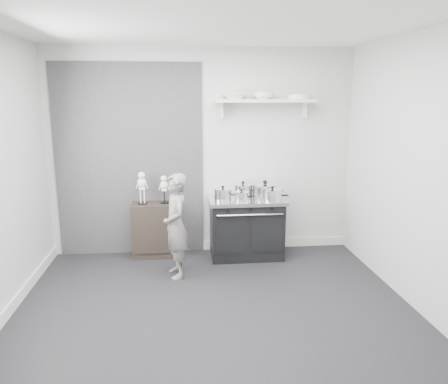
# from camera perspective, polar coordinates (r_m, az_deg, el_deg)

# --- Properties ---
(ground) EXTENTS (4.00, 4.00, 0.00)m
(ground) POSITION_cam_1_polar(r_m,az_deg,el_deg) (4.48, -1.29, -15.28)
(ground) COLOR black
(ground) RESTS_ON ground
(room_shell) EXTENTS (4.02, 3.62, 2.71)m
(room_shell) POSITION_cam_1_polar(r_m,az_deg,el_deg) (4.13, -2.81, 6.26)
(room_shell) COLOR silver
(room_shell) RESTS_ON ground
(wall_shelf) EXTENTS (1.30, 0.26, 0.24)m
(wall_shelf) POSITION_cam_1_polar(r_m,az_deg,el_deg) (5.74, 5.34, 11.67)
(wall_shelf) COLOR silver
(wall_shelf) RESTS_ON room_shell
(stove) EXTENTS (0.98, 0.61, 0.78)m
(stove) POSITION_cam_1_polar(r_m,az_deg,el_deg) (5.75, 2.91, -4.63)
(stove) COLOR black
(stove) RESTS_ON ground
(side_cabinet) EXTENTS (0.55, 0.32, 0.71)m
(side_cabinet) POSITION_cam_1_polar(r_m,az_deg,el_deg) (5.83, -9.15, -4.91)
(side_cabinet) COLOR black
(side_cabinet) RESTS_ON ground
(child) EXTENTS (0.39, 0.50, 1.23)m
(child) POSITION_cam_1_polar(r_m,az_deg,el_deg) (5.09, -6.29, -4.42)
(child) COLOR slate
(child) RESTS_ON ground
(pot_front_left) EXTENTS (0.31, 0.22, 0.19)m
(pot_front_left) POSITION_cam_1_polar(r_m,az_deg,el_deg) (5.51, -0.15, -0.32)
(pot_front_left) COLOR white
(pot_front_left) RESTS_ON stove
(pot_back_left) EXTENTS (0.34, 0.25, 0.20)m
(pot_back_left) POSITION_cam_1_polar(r_m,az_deg,el_deg) (5.77, 2.50, 0.26)
(pot_back_left) COLOR white
(pot_back_left) RESTS_ON stove
(pot_back_right) EXTENTS (0.41, 0.32, 0.22)m
(pot_back_right) POSITION_cam_1_polar(r_m,az_deg,el_deg) (5.75, 5.37, 0.22)
(pot_back_right) COLOR white
(pot_back_right) RESTS_ON stove
(pot_front_right) EXTENTS (0.33, 0.25, 0.19)m
(pot_front_right) POSITION_cam_1_polar(r_m,az_deg,el_deg) (5.53, 6.31, -0.39)
(pot_front_right) COLOR white
(pot_front_right) RESTS_ON stove
(pot_front_center) EXTENTS (0.27, 0.18, 0.15)m
(pot_front_center) POSITION_cam_1_polar(r_m,az_deg,el_deg) (5.49, 2.31, -0.55)
(pot_front_center) COLOR white
(pot_front_center) RESTS_ON stove
(skeleton_full) EXTENTS (0.14, 0.09, 0.49)m
(skeleton_full) POSITION_cam_1_polar(r_m,az_deg,el_deg) (5.69, -10.66, 0.84)
(skeleton_full) COLOR silver
(skeleton_full) RESTS_ON side_cabinet
(skeleton_torso) EXTENTS (0.12, 0.08, 0.42)m
(skeleton_torso) POSITION_cam_1_polar(r_m,az_deg,el_deg) (5.68, -7.84, 0.60)
(skeleton_torso) COLOR silver
(skeleton_torso) RESTS_ON side_cabinet
(bowl_large) EXTENTS (0.30, 0.30, 0.07)m
(bowl_large) POSITION_cam_1_polar(r_m,az_deg,el_deg) (5.67, 1.40, 12.40)
(bowl_large) COLOR white
(bowl_large) RESTS_ON wall_shelf
(bowl_small) EXTENTS (0.27, 0.27, 0.08)m
(bowl_small) POSITION_cam_1_polar(r_m,az_deg,el_deg) (5.72, 5.15, 12.40)
(bowl_small) COLOR white
(bowl_small) RESTS_ON wall_shelf
(plate_stack) EXTENTS (0.28, 0.28, 0.06)m
(plate_stack) POSITION_cam_1_polar(r_m,az_deg,el_deg) (5.83, 9.78, 12.16)
(plate_stack) COLOR white
(plate_stack) RESTS_ON wall_shelf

